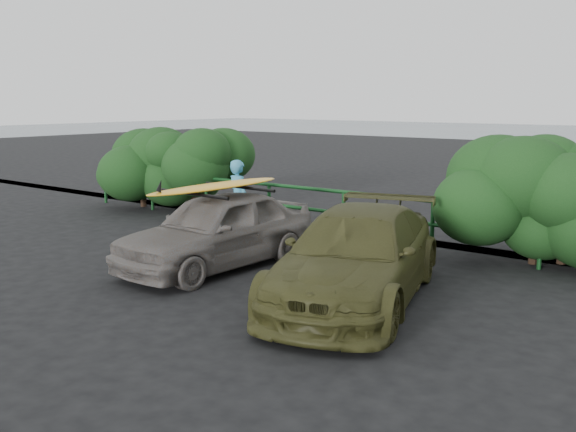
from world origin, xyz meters
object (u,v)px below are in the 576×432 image
at_px(sedan, 217,230).
at_px(man, 239,199).
at_px(olive_vehicle, 357,256).
at_px(surfboard, 216,186).
at_px(guardrail, 305,210).

xyz_separation_m(sedan, man, (-1.36, 2.07, 0.16)).
bearing_deg(olive_vehicle, surfboard, 160.29).
distance_m(guardrail, man, 1.50).
distance_m(olive_vehicle, surfboard, 3.02).
height_order(guardrail, olive_vehicle, olive_vehicle).
bearing_deg(olive_vehicle, man, 135.97).
relative_size(guardrail, man, 8.47).
bearing_deg(sedan, surfboard, 0.00).
bearing_deg(man, surfboard, 141.34).
relative_size(sedan, olive_vehicle, 0.86).
bearing_deg(surfboard, guardrail, 100.53).
relative_size(guardrail, sedan, 3.60).
distance_m(guardrail, olive_vehicle, 4.83).
bearing_deg(guardrail, olive_vehicle, -45.03).
height_order(olive_vehicle, man, man).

